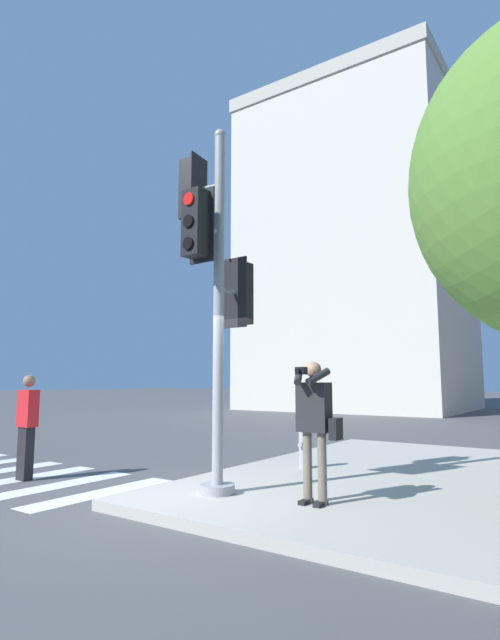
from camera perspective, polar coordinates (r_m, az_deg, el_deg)
ground_plane at (r=6.91m, az=-11.44°, el=-20.33°), size 160.00×160.00×0.00m
sidewalk_corner at (r=8.42m, az=26.44°, el=-16.84°), size 8.00×8.00×0.13m
traffic_signal_pole at (r=7.05m, az=-4.26°, el=5.63°), size 0.88×1.28×5.09m
person_photographer at (r=6.30m, az=7.40°, el=-11.03°), size 0.58×0.54×1.72m
pedestrian_distant at (r=9.20m, az=-24.13°, el=-10.75°), size 0.34×0.20×1.71m
fire_hydrant at (r=8.86m, az=6.17°, el=-13.99°), size 0.18×0.24×0.79m
building_left at (r=31.11m, az=12.10°, el=7.60°), size 11.82×10.12×18.71m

